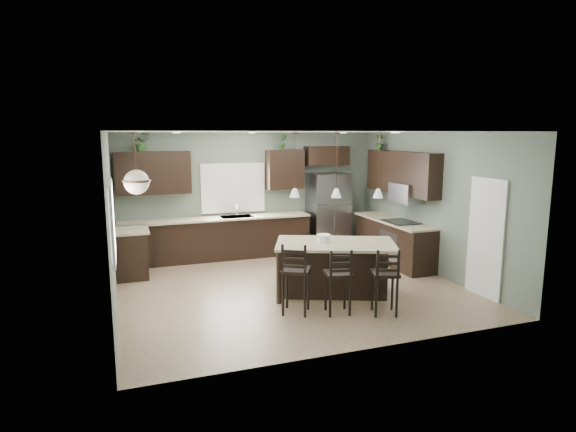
% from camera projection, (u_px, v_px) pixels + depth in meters
% --- Properties ---
extents(ground, '(6.00, 6.00, 0.00)m').
position_uv_depth(ground, '(290.00, 287.00, 8.79)').
color(ground, '#9E8466').
rests_on(ground, ground).
extents(pantry_door, '(0.04, 0.82, 2.04)m').
position_uv_depth(pantry_door, '(486.00, 238.00, 8.16)').
color(pantry_door, white).
rests_on(pantry_door, ground).
extents(window_back, '(1.35, 0.02, 1.00)m').
position_uv_depth(window_back, '(233.00, 188.00, 10.94)').
color(window_back, white).
rests_on(window_back, room_shell).
extents(window_left, '(0.02, 1.10, 1.00)m').
position_uv_depth(window_left, '(111.00, 221.00, 6.80)').
color(window_left, white).
rests_on(window_left, room_shell).
extents(left_return_cabs, '(0.60, 0.90, 0.90)m').
position_uv_depth(left_return_cabs, '(131.00, 254.00, 9.40)').
color(left_return_cabs, black).
rests_on(left_return_cabs, ground).
extents(left_return_countertop, '(0.66, 0.96, 0.04)m').
position_uv_depth(left_return_countertop, '(131.00, 230.00, 9.33)').
color(left_return_countertop, beige).
rests_on(left_return_countertop, left_return_cabs).
extents(back_lower_cabs, '(4.20, 0.60, 0.90)m').
position_uv_depth(back_lower_cabs, '(217.00, 239.00, 10.71)').
color(back_lower_cabs, black).
rests_on(back_lower_cabs, ground).
extents(back_countertop, '(4.20, 0.66, 0.04)m').
position_uv_depth(back_countertop, '(217.00, 218.00, 10.61)').
color(back_countertop, beige).
rests_on(back_countertop, back_lower_cabs).
extents(sink_inset, '(0.70, 0.45, 0.01)m').
position_uv_depth(sink_inset, '(237.00, 217.00, 10.76)').
color(sink_inset, gray).
rests_on(sink_inset, back_countertop).
extents(faucet, '(0.02, 0.02, 0.28)m').
position_uv_depth(faucet, '(237.00, 210.00, 10.71)').
color(faucet, silver).
rests_on(faucet, back_countertop).
extents(back_upper_left, '(1.55, 0.34, 0.90)m').
position_uv_depth(back_upper_left, '(153.00, 173.00, 10.15)').
color(back_upper_left, black).
rests_on(back_upper_left, room_shell).
extents(back_upper_right, '(0.85, 0.34, 0.90)m').
position_uv_depth(back_upper_right, '(285.00, 169.00, 11.12)').
color(back_upper_right, black).
rests_on(back_upper_right, room_shell).
extents(fridge_header, '(1.05, 0.34, 0.45)m').
position_uv_depth(fridge_header, '(327.00, 156.00, 11.42)').
color(fridge_header, black).
rests_on(fridge_header, room_shell).
extents(right_lower_cabs, '(0.60, 2.35, 0.90)m').
position_uv_depth(right_lower_cabs, '(394.00, 242.00, 10.42)').
color(right_lower_cabs, black).
rests_on(right_lower_cabs, ground).
extents(right_countertop, '(0.66, 2.35, 0.04)m').
position_uv_depth(right_countertop, '(394.00, 221.00, 10.33)').
color(right_countertop, beige).
rests_on(right_countertop, right_lower_cabs).
extents(cooktop, '(0.58, 0.75, 0.02)m').
position_uv_depth(cooktop, '(401.00, 222.00, 10.07)').
color(cooktop, black).
rests_on(cooktop, right_countertop).
extents(wall_oven_front, '(0.01, 0.72, 0.60)m').
position_uv_depth(wall_oven_front, '(388.00, 246.00, 10.06)').
color(wall_oven_front, gray).
rests_on(wall_oven_front, right_lower_cabs).
extents(right_upper_cabs, '(0.34, 2.35, 0.90)m').
position_uv_depth(right_upper_cabs, '(401.00, 173.00, 10.21)').
color(right_upper_cabs, black).
rests_on(right_upper_cabs, room_shell).
extents(microwave, '(0.40, 0.75, 0.40)m').
position_uv_depth(microwave, '(406.00, 193.00, 10.00)').
color(microwave, gray).
rests_on(microwave, right_upper_cabs).
extents(refrigerator, '(0.90, 0.74, 1.85)m').
position_uv_depth(refrigerator, '(328.00, 212.00, 11.47)').
color(refrigerator, gray).
rests_on(refrigerator, ground).
extents(kitchen_island, '(2.30, 1.83, 0.92)m').
position_uv_depth(kitchen_island, '(335.00, 269.00, 8.33)').
color(kitchen_island, black).
rests_on(kitchen_island, ground).
extents(serving_dish, '(0.24, 0.24, 0.14)m').
position_uv_depth(serving_dish, '(324.00, 238.00, 8.25)').
color(serving_dish, silver).
rests_on(serving_dish, kitchen_island).
extents(bar_stool_left, '(0.58, 0.58, 1.14)m').
position_uv_depth(bar_stool_left, '(296.00, 278.00, 7.44)').
color(bar_stool_left, black).
rests_on(bar_stool_left, ground).
extents(bar_stool_center, '(0.46, 0.46, 1.05)m').
position_uv_depth(bar_stool_center, '(338.00, 281.00, 7.42)').
color(bar_stool_center, black).
rests_on(bar_stool_center, ground).
extents(bar_stool_right, '(0.50, 0.50, 1.07)m').
position_uv_depth(bar_stool_right, '(385.00, 281.00, 7.40)').
color(bar_stool_right, black).
rests_on(bar_stool_right, ground).
extents(pendant_left, '(0.17, 0.17, 1.10)m').
position_uv_depth(pendant_left, '(295.00, 165.00, 8.06)').
color(pendant_left, white).
rests_on(pendant_left, room_shell).
extents(pendant_center, '(0.17, 0.17, 1.10)m').
position_uv_depth(pendant_center, '(337.00, 165.00, 8.02)').
color(pendant_center, silver).
rests_on(pendant_center, room_shell).
extents(pendant_right, '(0.17, 0.17, 1.10)m').
position_uv_depth(pendant_right, '(379.00, 165.00, 7.99)').
color(pendant_right, white).
rests_on(pendant_right, room_shell).
extents(chandelier, '(0.41, 0.41, 0.94)m').
position_uv_depth(chandelier, '(136.00, 163.00, 7.19)').
color(chandelier, beige).
rests_on(chandelier, room_shell).
extents(plant_back_left, '(0.43, 0.40, 0.38)m').
position_uv_depth(plant_back_left, '(141.00, 142.00, 9.94)').
color(plant_back_left, '#254C21').
rests_on(plant_back_left, back_upper_left).
extents(plant_back_right, '(0.22, 0.19, 0.35)m').
position_uv_depth(plant_back_right, '(283.00, 142.00, 10.97)').
color(plant_back_right, '#2F5324').
rests_on(plant_back_right, back_upper_right).
extents(plant_right_wall, '(0.22, 0.22, 0.35)m').
position_uv_depth(plant_right_wall, '(379.00, 142.00, 10.94)').
color(plant_right_wall, '#274F22').
rests_on(plant_right_wall, right_upper_cabs).
extents(room_shell, '(6.00, 6.00, 6.00)m').
position_uv_depth(room_shell, '(290.00, 195.00, 8.51)').
color(room_shell, slate).
rests_on(room_shell, ground).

